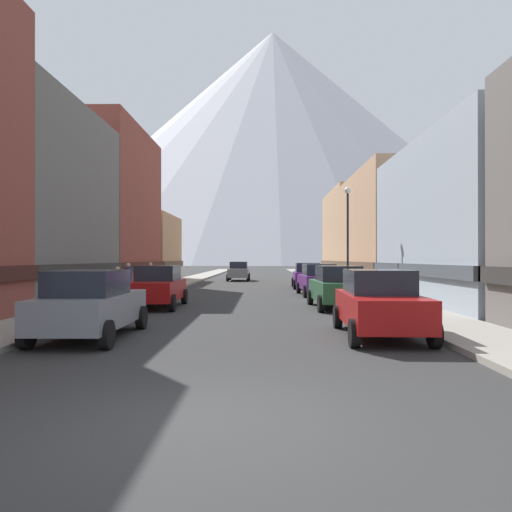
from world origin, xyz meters
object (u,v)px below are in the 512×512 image
object	(u,v)px
car_left_1	(157,286)
car_right_3	(307,275)
pedestrian_0	(118,284)
car_right_0	(379,303)
pedestrian_1	(128,281)
pedestrian_2	(150,277)
car_left_0	(91,304)
potted_plant_1	(90,291)
car_right_1	(337,287)
car_driving_0	(239,271)
car_right_2	(318,279)
streetlamp_right	(348,224)

from	to	relation	value
car_left_1	car_right_3	bearing A→B (deg)	61.20
car_left_1	pedestrian_0	distance (m)	3.50
car_right_0	car_right_3	distance (m)	21.56
pedestrian_1	pedestrian_2	size ratio (longest dim) A/B	1.01
pedestrian_1	car_left_0	bearing A→B (deg)	-78.93
car_left_0	car_right_0	world-z (taller)	same
car_right_3	potted_plant_1	bearing A→B (deg)	-129.70
pedestrian_2	car_left_1	bearing A→B (deg)	-75.36
car_right_1	car_driving_0	xyz separation A→B (m)	(-5.40, 25.80, 0.00)
car_left_1	car_right_2	size ratio (longest dim) A/B	0.99
car_left_1	car_driving_0	size ratio (longest dim) A/B	1.01
potted_plant_1	streetlamp_right	world-z (taller)	streetlamp_right
pedestrian_1	streetlamp_right	bearing A→B (deg)	8.99
car_right_0	car_right_1	world-z (taller)	same
car_driving_0	streetlamp_right	xyz separation A→B (m)	(6.95, -19.33, 3.09)
car_right_2	pedestrian_0	xyz separation A→B (m)	(-10.05, -4.43, -0.04)
car_right_1	pedestrian_2	size ratio (longest dim) A/B	2.64
pedestrian_0	car_right_0	bearing A→B (deg)	-45.54
car_right_1	streetlamp_right	world-z (taller)	streetlamp_right
car_right_1	car_right_2	world-z (taller)	same
car_left_0	streetlamp_right	xyz separation A→B (m)	(9.15, 14.36, 3.09)
car_left_0	pedestrian_2	size ratio (longest dim) A/B	2.61
pedestrian_0	streetlamp_right	world-z (taller)	streetlamp_right
potted_plant_1	pedestrian_2	world-z (taller)	pedestrian_2
car_right_1	potted_plant_1	distance (m)	10.86
car_right_3	streetlamp_right	xyz separation A→B (m)	(1.55, -7.63, 3.09)
car_right_0	pedestrian_1	size ratio (longest dim) A/B	2.61
potted_plant_1	pedestrian_0	distance (m)	1.86
car_left_0	pedestrian_1	world-z (taller)	pedestrian_1
pedestrian_2	streetlamp_right	distance (m)	12.41
car_right_3	streetlamp_right	bearing A→B (deg)	-78.50
pedestrian_2	car_right_1	bearing A→B (deg)	-43.83
car_left_1	pedestrian_2	bearing A→B (deg)	104.64
car_right_1	car_right_3	world-z (taller)	same
car_right_3	car_driving_0	size ratio (longest dim) A/B	1.01
car_right_0	car_driving_0	size ratio (longest dim) A/B	1.01
car_left_0	car_left_1	world-z (taller)	same
car_right_1	potted_plant_1	size ratio (longest dim) A/B	4.82
car_driving_0	streetlamp_right	size ratio (longest dim) A/B	0.75
car_right_1	car_right_2	bearing A→B (deg)	89.99
car_left_1	car_right_2	distance (m)	10.29
pedestrian_0	pedestrian_2	distance (m)	6.87
car_right_1	car_driving_0	size ratio (longest dim) A/B	1.01
car_left_0	car_right_2	distance (m)	16.90
car_right_0	pedestrian_0	size ratio (longest dim) A/B	2.88
pedestrian_1	pedestrian_2	distance (m)	5.01
car_right_3	streetlamp_right	size ratio (longest dim) A/B	0.76
car_right_0	pedestrian_2	distance (m)	19.85
car_right_1	pedestrian_1	xyz separation A→B (m)	(-10.05, 4.63, 0.04)
car_driving_0	pedestrian_0	bearing A→B (deg)	-101.42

